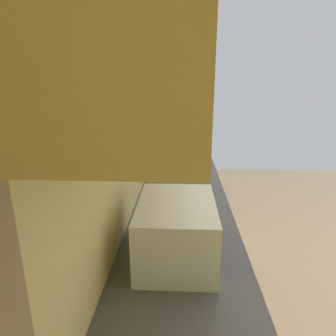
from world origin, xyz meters
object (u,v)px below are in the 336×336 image
object	(u,v)px
oven_range	(183,176)
microwave	(177,230)
bowl	(194,173)
kettle	(193,158)

from	to	relation	value
oven_range	microwave	distance (m)	2.49
oven_range	microwave	bearing A→B (deg)	179.13
microwave	bowl	size ratio (longest dim) A/B	3.46
oven_range	bowl	bearing A→B (deg)	-176.30
microwave	kettle	world-z (taller)	microwave
oven_range	kettle	distance (m)	1.08
oven_range	bowl	xyz separation A→B (m)	(-1.28, -0.08, 0.46)
bowl	kettle	distance (m)	0.33
kettle	bowl	bearing A→B (deg)	180.00
microwave	kettle	size ratio (longest dim) A/B	2.43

